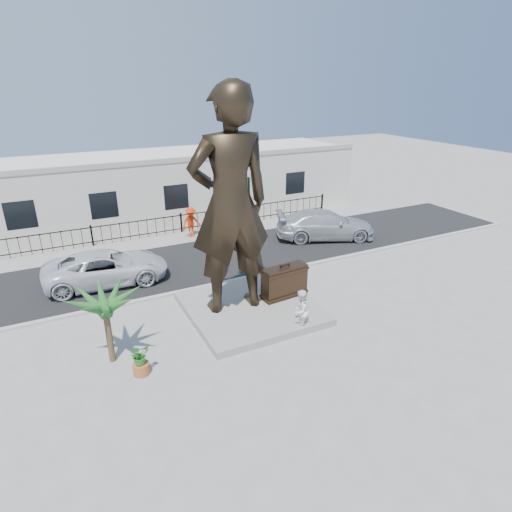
{
  "coord_description": "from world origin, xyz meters",
  "views": [
    {
      "loc": [
        -7.51,
        -12.96,
        9.21
      ],
      "look_at": [
        0.0,
        2.0,
        2.3
      ],
      "focal_mm": 30.0,
      "sensor_mm": 36.0,
      "label": 1
    }
  ],
  "objects_px": {
    "statue": "(230,204)",
    "car_white": "(107,267)",
    "tourist": "(301,311)",
    "suitcase": "(284,282)"
  },
  "relations": [
    {
      "from": "statue",
      "to": "suitcase",
      "type": "xyz_separation_m",
      "value": [
        2.39,
        -0.27,
        -3.77
      ]
    },
    {
      "from": "suitcase",
      "to": "tourist",
      "type": "xyz_separation_m",
      "value": [
        -0.57,
        -2.24,
        -0.15
      ]
    },
    {
      "from": "car_white",
      "to": "statue",
      "type": "bearing_deg",
      "value": -137.17
    },
    {
      "from": "suitcase",
      "to": "tourist",
      "type": "relative_size",
      "value": 1.18
    },
    {
      "from": "statue",
      "to": "tourist",
      "type": "bearing_deg",
      "value": 129.14
    },
    {
      "from": "statue",
      "to": "car_white",
      "type": "height_order",
      "value": "statue"
    },
    {
      "from": "statue",
      "to": "tourist",
      "type": "height_order",
      "value": "statue"
    },
    {
      "from": "suitcase",
      "to": "tourist",
      "type": "bearing_deg",
      "value": -109.26
    },
    {
      "from": "statue",
      "to": "car_white",
      "type": "xyz_separation_m",
      "value": [
        -4.29,
        5.34,
        -3.97
      ]
    },
    {
      "from": "statue",
      "to": "car_white",
      "type": "relative_size",
      "value": 1.55
    }
  ]
}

